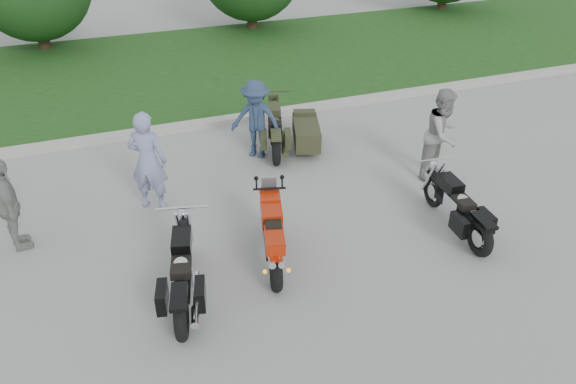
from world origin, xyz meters
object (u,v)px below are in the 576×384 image
object	(u,v)px
sportbike_red	(273,234)
cruiser_right	(459,210)
cruiser_left	(183,276)
person_back	(9,205)
person_stripe	(148,161)
person_denim	(256,119)
cruiser_sidecar	(293,132)
person_grey	(443,134)

from	to	relation	value
sportbike_red	cruiser_right	world-z (taller)	sportbike_red
cruiser_left	person_back	bearing A→B (deg)	149.43
person_stripe	sportbike_red	bearing A→B (deg)	152.10
sportbike_red	cruiser_right	size ratio (longest dim) A/B	0.89
cruiser_left	sportbike_red	bearing A→B (deg)	28.37
cruiser_left	person_denim	size ratio (longest dim) A/B	1.33
person_denim	cruiser_left	bearing A→B (deg)	-83.47
sportbike_red	person_denim	size ratio (longest dim) A/B	1.13
cruiser_left	cruiser_sidecar	size ratio (longest dim) A/B	1.03
cruiser_right	cruiser_sidecar	world-z (taller)	cruiser_sidecar
person_stripe	cruiser_right	bearing A→B (deg)	-179.72
person_stripe	person_grey	size ratio (longest dim) A/B	1.03
cruiser_right	person_grey	bearing A→B (deg)	70.98
cruiser_right	person_back	size ratio (longest dim) A/B	1.33
person_stripe	person_back	bearing A→B (deg)	41.21
sportbike_red	cruiser_left	size ratio (longest dim) A/B	0.85
cruiser_right	cruiser_sidecar	size ratio (longest dim) A/B	0.99
sportbike_red	person_denim	bearing A→B (deg)	91.30
cruiser_left	cruiser_sidecar	xyz separation A→B (m)	(3.19, 3.94, -0.04)
cruiser_right	person_stripe	distance (m)	5.35
sportbike_red	person_grey	xyz separation A→B (m)	(3.97, 1.46, 0.37)
sportbike_red	person_grey	bearing A→B (deg)	35.72
cruiser_left	person_grey	bearing A→B (deg)	32.70
cruiser_sidecar	sportbike_red	bearing A→B (deg)	-98.12
cruiser_sidecar	person_back	distance (m)	5.72
person_grey	person_denim	distance (m)	3.71
cruiser_right	person_back	world-z (taller)	person_back
cruiser_sidecar	cruiser_right	bearing A→B (deg)	-51.71
sportbike_red	cruiser_left	distance (m)	1.51
cruiser_sidecar	cruiser_left	bearing A→B (deg)	-111.24
cruiser_left	person_stripe	xyz separation A→B (m)	(-0.01, 2.68, 0.48)
cruiser_left	cruiser_sidecar	distance (m)	5.07
sportbike_red	person_grey	distance (m)	4.24
cruiser_right	person_back	distance (m)	7.22
sportbike_red	person_back	distance (m)	4.15
sportbike_red	cruiser_sidecar	xyz separation A→B (m)	(1.73, 3.56, -0.13)
sportbike_red	person_stripe	xyz separation A→B (m)	(-1.47, 2.30, 0.39)
cruiser_right	person_grey	world-z (taller)	person_grey
cruiser_left	person_stripe	world-z (taller)	person_stripe
person_grey	person_denim	bearing A→B (deg)	118.77
cruiser_left	cruiser_right	xyz separation A→B (m)	(4.64, 0.07, -0.02)
person_stripe	person_grey	world-z (taller)	person_stripe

